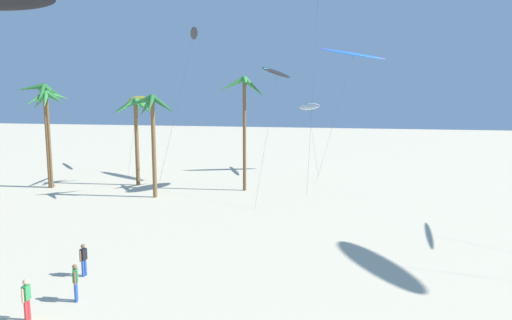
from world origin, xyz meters
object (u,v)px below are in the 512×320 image
Objects in this scene: palm_tree_2 at (136,115)px; flying_kite_7 at (353,54)px; palm_tree_0 at (48,105)px; person_mid_field at (26,298)px; flying_kite_0 at (194,34)px; flying_kite_2 at (137,99)px; person_foreground_walker at (75,281)px; flying_kite_5 at (277,73)px; palm_tree_3 at (152,115)px; flying_kite_6 at (309,107)px; palm_tree_4 at (244,95)px; person_near_left at (84,259)px; palm_tree_1 at (44,102)px.

flying_kite_7 is at bearing 34.05° from palm_tree_2.
palm_tree_0 is 30.49m from person_mid_field.
flying_kite_0 is 19.90m from flying_kite_7.
flying_kite_7 reaches higher than flying_kite_2.
person_mid_field is (-0.73, -1.97, 0.02)m from person_foreground_walker.
flying_kite_7 is at bearing 6.59° from flying_kite_2.
flying_kite_5 is (8.61, -0.64, -4.04)m from flying_kite_0.
palm_tree_3 is 0.77× the size of flying_kite_5.
palm_tree_0 is at bearing -155.32° from palm_tree_2.
flying_kite_2 reaches higher than flying_kite_6.
palm_tree_4 is (11.50, 0.09, 1.90)m from palm_tree_2.
flying_kite_0 is 1.65× the size of flying_kite_2.
flying_kite_6 is 40.75m from person_mid_field.
person_foreground_walker reaches higher than person_near_left.
flying_kite_6 is 5.22× the size of person_foreground_walker.
person_mid_field is at bearing -104.48° from flying_kite_7.
palm_tree_4 is at bearing -31.89° from flying_kite_2.
palm_tree_0 is at bearing -23.87° from palm_tree_1.
flying_kite_5 is at bearing 29.15° from palm_tree_3.
palm_tree_0 reaches higher than palm_tree_3.
flying_kite_7 is at bearing 31.72° from palm_tree_0.
person_near_left is (9.80, -22.40, -6.46)m from palm_tree_2.
flying_kite_2 is 38.01m from person_near_left.
flying_kite_6 is 5.08× the size of person_mid_field.
flying_kite_2 is 1.11× the size of flying_kite_6.
flying_kite_5 reaches higher than person_foreground_walker.
palm_tree_4 is 3.82m from flying_kite_5.
palm_tree_3 is 19.36m from person_near_left.
flying_kite_6 is (1.41, 12.18, -3.26)m from flying_kite_5.
person_near_left is at bearing -94.33° from palm_tree_4.
palm_tree_1 is at bearing -98.18° from flying_kite_2.
person_near_left is (-6.24, -35.27, -7.22)m from flying_kite_6.
palm_tree_3 is at bearing -7.52° from palm_tree_1.
person_mid_field is at bearing -98.57° from flying_kite_5.
flying_kite_0 is 1.05× the size of flying_kite_7.
flying_kite_2 is (-10.70, 16.07, 1.57)m from palm_tree_3.
palm_tree_4 is 6.50× the size of person_mid_field.
flying_kite_6 is 5.28× the size of person_near_left.
palm_tree_4 is 0.70× the size of flying_kite_0.
flying_kite_2 reaches higher than person_mid_field.
palm_tree_1 is at bearing -170.30° from palm_tree_4.
flying_kite_6 is 38.73m from person_foreground_walker.
palm_tree_3 reaches higher than person_near_left.
flying_kite_6 is at bearing 49.04° from flying_kite_0.
flying_kite_0 is at bearing 19.50° from palm_tree_0.
palm_tree_0 is 34.37m from flying_kite_7.
flying_kite_0 is 1.83× the size of flying_kite_6.
palm_tree_0 is 28.85m from flying_kite_6.
flying_kite_0 reaches higher than palm_tree_4.
flying_kite_7 reaches higher than palm_tree_3.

